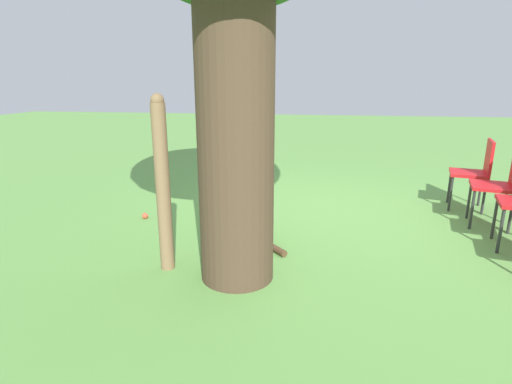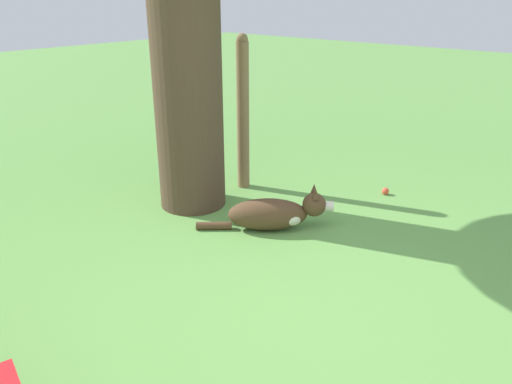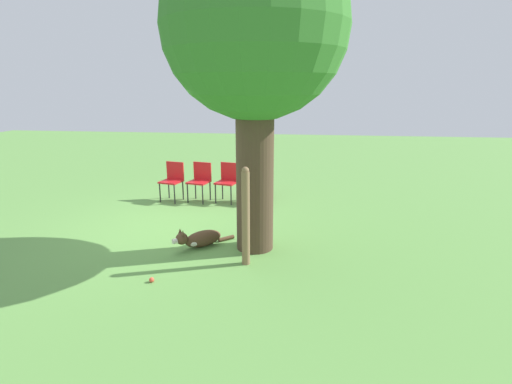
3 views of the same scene
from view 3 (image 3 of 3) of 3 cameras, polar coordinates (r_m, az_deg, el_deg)
The scene contains 9 objects.
ground_plane at distance 7.47m, azimuth -10.74°, elevation -5.30°, with size 30.00×30.00×0.00m, color #609947.
oak_tree at distance 6.10m, azimuth -0.17°, elevation 21.95°, with size 2.70×2.70×4.74m.
dog at distance 6.61m, azimuth -8.08°, elevation -6.64°, with size 0.81×0.87×0.37m.
fence_post at distance 5.74m, azimuth -1.48°, elevation -3.50°, with size 0.12×0.12×1.46m.
red_chair_0 at distance 9.28m, azimuth -11.80°, elevation 1.95°, with size 0.51×0.53×0.87m.
red_chair_1 at distance 9.13m, azimuth -7.97°, elevation 1.91°, with size 0.51×0.53×0.87m.
red_chair_2 at distance 9.02m, azimuth -4.03°, elevation 1.85°, with size 0.51×0.53×0.87m.
red_chair_3 at distance 8.95m, azimuth -0.02°, elevation 1.79°, with size 0.51×0.53×0.87m.
tennis_ball at distance 5.66m, azimuth -14.69°, elevation -12.04°, with size 0.07×0.07×0.07m.
Camera 3 is at (6.65, 2.25, 2.56)m, focal length 28.00 mm.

